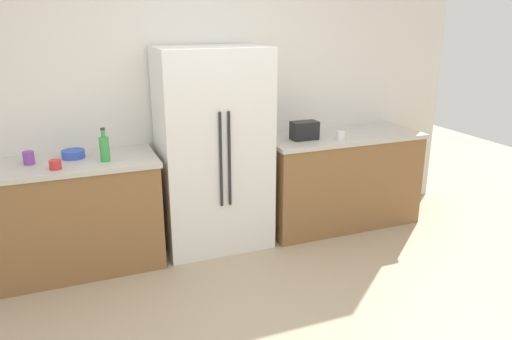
# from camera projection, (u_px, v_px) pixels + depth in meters

# --- Properties ---
(ground_plane) EXTENTS (11.01, 11.01, 0.00)m
(ground_plane) POSITION_uv_depth(u_px,v_px,m) (279.00, 337.00, 3.24)
(ground_plane) COLOR tan
(kitchen_back_panel) EXTENTS (5.50, 0.10, 2.67)m
(kitchen_back_panel) POSITION_uv_depth(u_px,v_px,m) (197.00, 95.00, 4.51)
(kitchen_back_panel) COLOR silver
(kitchen_back_panel) RESTS_ON ground_plane
(counter_left) EXTENTS (1.58, 0.67, 0.93)m
(counter_left) POSITION_uv_depth(u_px,v_px,m) (61.00, 217.00, 3.98)
(counter_left) COLOR olive
(counter_left) RESTS_ON ground_plane
(counter_right) EXTENTS (1.57, 0.67, 0.93)m
(counter_right) POSITION_uv_depth(u_px,v_px,m) (339.00, 179.00, 4.91)
(counter_right) COLOR olive
(counter_right) RESTS_ON ground_plane
(refrigerator) EXTENTS (0.95, 0.63, 1.79)m
(refrigerator) POSITION_uv_depth(u_px,v_px,m) (214.00, 150.00, 4.32)
(refrigerator) COLOR white
(refrigerator) RESTS_ON ground_plane
(toaster) EXTENTS (0.25, 0.14, 0.17)m
(toaster) POSITION_uv_depth(u_px,v_px,m) (304.00, 130.00, 4.54)
(toaster) COLOR black
(toaster) RESTS_ON counter_right
(bottle_a) EXTENTS (0.08, 0.08, 0.27)m
(bottle_a) POSITION_uv_depth(u_px,v_px,m) (104.00, 148.00, 3.85)
(bottle_a) COLOR green
(bottle_a) RESTS_ON counter_left
(cup_a) EXTENTS (0.08, 0.08, 0.08)m
(cup_a) POSITION_uv_depth(u_px,v_px,m) (341.00, 136.00, 4.54)
(cup_a) COLOR white
(cup_a) RESTS_ON counter_right
(cup_b) EXTENTS (0.08, 0.08, 0.10)m
(cup_b) POSITION_uv_depth(u_px,v_px,m) (29.00, 158.00, 3.79)
(cup_b) COLOR purple
(cup_b) RESTS_ON counter_left
(cup_c) EXTENTS (0.09, 0.09, 0.07)m
(cup_c) POSITION_uv_depth(u_px,v_px,m) (55.00, 165.00, 3.67)
(cup_c) COLOR red
(cup_c) RESTS_ON counter_left
(bowl_a) EXTENTS (0.18, 0.18, 0.06)m
(bowl_a) POSITION_uv_depth(u_px,v_px,m) (73.00, 154.00, 3.97)
(bowl_a) COLOR blue
(bowl_a) RESTS_ON counter_left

